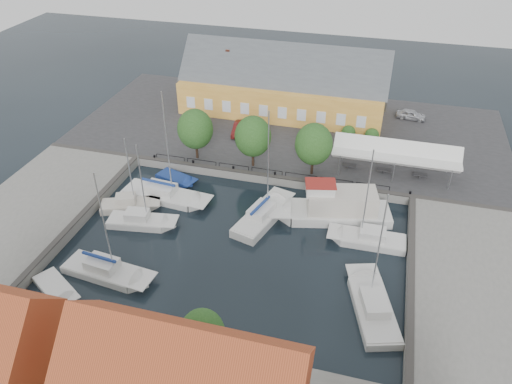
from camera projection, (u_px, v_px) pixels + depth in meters
ground at (240, 237)px, 49.40m from camera, size 140.00×140.00×0.00m
north_quay at (289, 130)px, 67.52m from camera, size 56.00×26.00×1.00m
west_quay at (34, 210)px, 52.31m from camera, size 12.00×24.00×1.00m
east_quay at (479, 290)px, 42.74m from camera, size 12.00×24.00×1.00m
quay_edge_fittings at (253, 202)px, 52.60m from camera, size 56.00×24.72×0.40m
warehouse at (280, 87)px, 70.18m from camera, size 28.56×14.00×9.55m
tent_canopy at (396, 153)px, 55.90m from camera, size 14.00×4.00×2.83m
quay_trees at (253, 136)px, 56.71m from camera, size 18.20×4.20×6.30m
car_silver at (411, 115)px, 68.92m from camera, size 4.22×2.14×1.38m
car_red at (239, 129)px, 65.31m from camera, size 1.93×4.43×1.42m
center_sailboat at (263, 217)px, 51.59m from camera, size 5.05×9.42×12.55m
trawler at (335, 209)px, 51.58m from camera, size 13.05×6.46×5.00m
east_boat_a at (368, 240)px, 48.58m from camera, size 7.69×2.68×10.87m
east_boat_c at (372, 307)px, 41.36m from camera, size 5.44×9.47×11.59m
west_boat_a at (165, 196)px, 54.89m from camera, size 10.43×3.82×13.28m
west_boat_b at (129, 206)px, 53.33m from camera, size 6.61×4.30×8.96m
west_boat_c at (141, 223)px, 50.94m from camera, size 7.44×3.33×9.91m
west_boat_d at (107, 273)px, 44.81m from camera, size 8.99×3.58×11.67m
launch_sw at (56, 290)px, 43.29m from camera, size 5.57×4.45×0.98m
launch_nw at (176, 179)px, 58.08m from camera, size 5.33×3.44×0.88m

